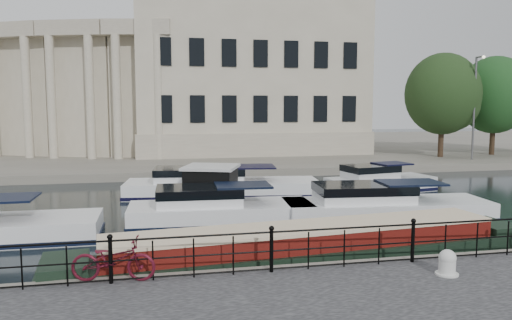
% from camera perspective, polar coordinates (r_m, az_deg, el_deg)
% --- Properties ---
extents(ground_plane, '(160.00, 160.00, 0.00)m').
position_cam_1_polar(ground_plane, '(15.50, -0.27, -11.94)').
color(ground_plane, black).
rests_on(ground_plane, ground).
extents(far_bank, '(120.00, 42.00, 0.55)m').
position_cam_1_polar(far_bank, '(53.70, -8.81, 1.31)').
color(far_bank, '#6B665B').
rests_on(far_bank, ground_plane).
extents(railing, '(24.14, 0.14, 1.22)m').
position_cam_1_polar(railing, '(13.05, 1.78, -9.94)').
color(railing, black).
rests_on(railing, near_quay).
extents(civic_building, '(53.55, 31.84, 16.85)m').
position_cam_1_polar(civic_building, '(49.21, -9.82, 8.73)').
color(civic_building, '#ADA38C').
rests_on(civic_building, far_bank).
extents(bicycle, '(2.15, 1.08, 1.08)m').
position_cam_1_polar(bicycle, '(12.91, -15.99, -10.89)').
color(bicycle, '#4C0D1B').
rests_on(bicycle, near_quay).
extents(mooring_bollard, '(0.58, 0.58, 0.65)m').
position_cam_1_polar(mooring_bollard, '(13.82, 21.02, -10.92)').
color(mooring_bollard, silver).
rests_on(mooring_bollard, near_quay).
extents(narrowboat, '(15.42, 3.52, 1.56)m').
position_cam_1_polar(narrowboat, '(15.59, 5.83, -10.46)').
color(narrowboat, black).
rests_on(narrowboat, ground_plane).
extents(harbour_hut, '(3.89, 3.58, 2.20)m').
position_cam_1_polar(harbour_hut, '(22.91, -5.14, -3.53)').
color(harbour_hut, '#6B665B').
rests_on(harbour_hut, ground_plane).
extents(cabin_cruisers, '(27.39, 10.87, 1.99)m').
position_cam_1_polar(cabin_cruisers, '(22.81, -3.13, -5.06)').
color(cabin_cruisers, white).
rests_on(cabin_cruisers, ground_plane).
extents(trees, '(15.47, 6.88, 8.62)m').
position_cam_1_polar(trees, '(47.36, 25.31, 6.39)').
color(trees, black).
rests_on(trees, far_bank).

